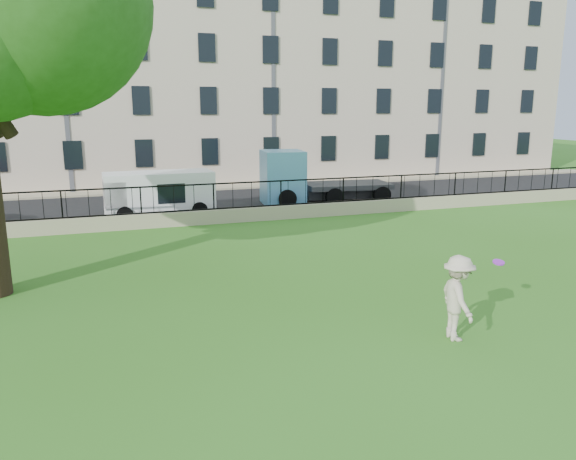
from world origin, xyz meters
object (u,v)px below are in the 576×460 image
object	(u,v)px
white_van	(159,194)
man	(458,298)
frisbee	(499,262)
blue_truck	(325,176)

from	to	relation	value
white_van	man	bearing A→B (deg)	-75.82
frisbee	white_van	bearing A→B (deg)	111.23
man	white_van	world-z (taller)	white_van
man	white_van	size ratio (longest dim) A/B	0.39
white_van	blue_truck	size ratio (longest dim) A/B	0.74
frisbee	blue_truck	world-z (taller)	blue_truck
man	blue_truck	world-z (taller)	blue_truck
man	white_van	distance (m)	16.68
blue_truck	white_van	bearing A→B (deg)	-167.25
white_van	frisbee	bearing A→B (deg)	-70.24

